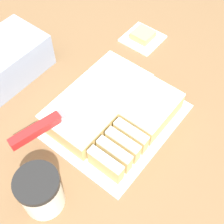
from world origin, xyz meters
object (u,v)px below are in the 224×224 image
object	(u,v)px
knife	(50,122)
brownie	(143,35)
cake	(112,109)
cake_board	(112,119)
coffee_cup	(41,192)
storage_box	(2,63)

from	to	relation	value
knife	brownie	world-z (taller)	knife
cake	brownie	bearing A→B (deg)	20.41
cake_board	knife	size ratio (longest dim) A/B	0.91
cake	coffee_cup	xyz separation A→B (m)	(-0.26, -0.02, 0.02)
cake	storage_box	xyz separation A→B (m)	(-0.07, 0.32, 0.02)
cake_board	cake	bearing A→B (deg)	41.92
storage_box	cake	bearing A→B (deg)	-77.42
knife	brownie	xyz separation A→B (m)	(0.43, 0.04, -0.05)
cake	cake_board	bearing A→B (deg)	-138.08
cake_board	coffee_cup	bearing A→B (deg)	-175.72
cake_board	knife	world-z (taller)	knife
cake_board	coffee_cup	size ratio (longest dim) A/B	3.00
cake	brownie	world-z (taller)	cake
cake	coffee_cup	size ratio (longest dim) A/B	2.61
cake_board	storage_box	world-z (taller)	storage_box
cake_board	cake	xyz separation A→B (m)	(0.01, 0.01, 0.03)
knife	storage_box	xyz separation A→B (m)	(0.07, 0.25, -0.02)
knife	cake	bearing A→B (deg)	-13.83
coffee_cup	cake_board	bearing A→B (deg)	4.28
coffee_cup	cake	bearing A→B (deg)	5.41
knife	coffee_cup	world-z (taller)	coffee_cup
storage_box	cake_board	bearing A→B (deg)	-78.69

